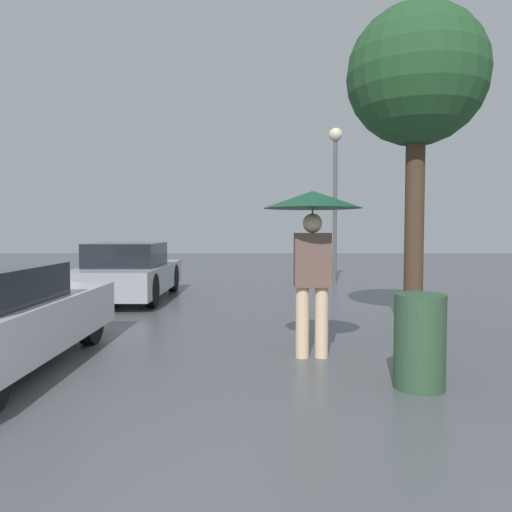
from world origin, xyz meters
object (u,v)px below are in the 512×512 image
(pedestrian, at_px, (314,224))
(parked_car_farthest, at_px, (130,273))
(tree, at_px, (418,80))
(street_lamp, at_px, (336,173))
(trash_bin, at_px, (421,341))

(pedestrian, distance_m, parked_car_farthest, 6.20)
(tree, bearing_deg, parked_car_farthest, 143.86)
(pedestrian, relative_size, tree, 0.42)
(parked_car_farthest, height_order, street_lamp, street_lamp)
(parked_car_farthest, xyz_separation_m, street_lamp, (4.97, 2.85, 2.50))
(street_lamp, distance_m, trash_bin, 9.44)
(street_lamp, bearing_deg, pedestrian, -100.84)
(parked_car_farthest, height_order, trash_bin, parked_car_farthest)
(tree, distance_m, trash_bin, 4.11)
(trash_bin, bearing_deg, tree, 73.88)
(pedestrian, relative_size, parked_car_farthest, 0.49)
(parked_car_farthest, height_order, tree, tree)
(parked_car_farthest, bearing_deg, trash_bin, -54.88)
(parked_car_farthest, distance_m, street_lamp, 6.25)
(tree, relative_size, street_lamp, 1.09)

